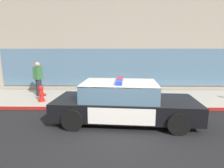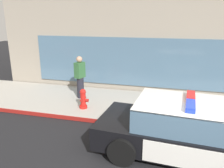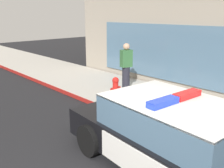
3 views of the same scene
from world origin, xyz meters
The scene contains 5 objects.
sidewalk centered at (0.00, 3.82, 0.07)m, with size 48.00×3.19×0.15m, color #B2ADA3.
curb_red_paint centered at (0.00, 2.21, 0.08)m, with size 28.80×0.04×0.14m, color maroon.
police_cruiser centered at (0.14, 1.15, 0.68)m, with size 4.95×2.36×1.49m.
fire_hydrant centered at (-3.47, 2.98, 0.50)m, with size 0.34×0.39×0.73m.
pedestrian_on_sidewalk centered at (-4.00, 4.00, 1.01)m, with size 0.38×0.46×1.71m.
Camera 2 is at (-0.52, -4.14, 3.34)m, focal length 36.25 mm.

